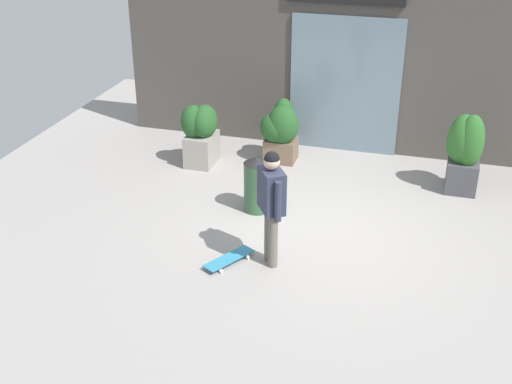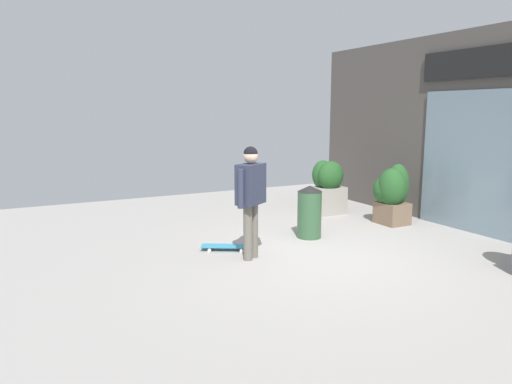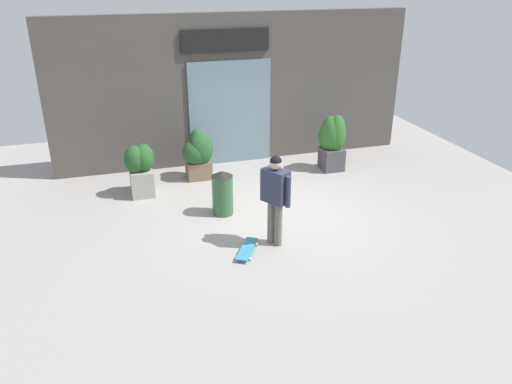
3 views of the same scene
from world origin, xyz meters
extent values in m
plane|color=#9E9993|center=(0.00, 0.00, 0.00)|extent=(12.00, 12.00, 0.00)
cube|color=#4C4742|center=(0.00, 3.24, 1.75)|extent=(8.60, 0.25, 3.51)
cube|color=slate|center=(-0.16, 3.09, 1.23)|extent=(1.98, 0.06, 2.47)
cube|color=black|center=(-0.24, 3.07, 2.91)|extent=(2.02, 0.05, 0.50)
cylinder|color=#666056|center=(-0.37, -1.11, 0.40)|extent=(0.13, 0.13, 0.81)
cylinder|color=#666056|center=(-0.46, -0.98, 0.40)|extent=(0.13, 0.13, 0.81)
cube|color=#2D3347|center=(-0.42, -1.05, 1.09)|extent=(0.46, 0.51, 0.57)
cylinder|color=#2D3347|center=(-0.27, -1.27, 1.06)|extent=(0.09, 0.09, 0.54)
cylinder|color=#2D3347|center=(-0.56, -0.82, 1.06)|extent=(0.09, 0.09, 0.54)
sphere|color=beige|center=(-0.42, -1.05, 1.49)|extent=(0.21, 0.21, 0.21)
sphere|color=black|center=(-0.42, -1.05, 1.53)|extent=(0.20, 0.20, 0.20)
cube|color=teal|center=(-0.96, -1.20, 0.07)|extent=(0.56, 0.77, 0.02)
cylinder|color=silver|center=(-0.98, -1.47, 0.03)|extent=(0.05, 0.06, 0.05)
cylinder|color=silver|center=(-1.18, -1.35, 0.03)|extent=(0.05, 0.06, 0.05)
cylinder|color=silver|center=(-0.73, -1.05, 0.03)|extent=(0.05, 0.06, 0.05)
cylinder|color=silver|center=(-0.94, -0.93, 0.03)|extent=(0.05, 0.06, 0.05)
cube|color=brown|center=(-1.12, 2.29, 0.20)|extent=(0.55, 0.48, 0.41)
ellipsoid|color=#235123|center=(-1.07, 2.20, 0.71)|extent=(0.56, 0.47, 0.71)
ellipsoid|color=#235123|center=(-1.19, 2.22, 0.64)|extent=(0.57, 0.50, 0.55)
ellipsoid|color=#235123|center=(-1.11, 2.38, 0.74)|extent=(0.40, 0.45, 0.78)
cube|color=#47474C|center=(2.00, 1.92, 0.26)|extent=(0.49, 0.51, 0.52)
ellipsoid|color=#2D6628|center=(1.93, 2.01, 0.76)|extent=(0.49, 0.60, 0.57)
ellipsoid|color=#2D6628|center=(1.95, 1.92, 0.88)|extent=(0.50, 0.51, 0.85)
ellipsoid|color=#2D6628|center=(2.06, 1.83, 0.90)|extent=(0.41, 0.37, 0.89)
cube|color=gray|center=(-2.43, 1.76, 0.28)|extent=(0.47, 0.65, 0.56)
ellipsoid|color=#235123|center=(-2.35, 1.75, 0.81)|extent=(0.44, 0.57, 0.59)
ellipsoid|color=#235123|center=(-2.53, 1.69, 0.81)|extent=(0.44, 0.45, 0.59)
cylinder|color=#335938|center=(-1.01, 0.35, 0.39)|extent=(0.40, 0.40, 0.79)
cone|color=black|center=(-1.01, 0.35, 0.84)|extent=(0.41, 0.41, 0.10)
camera|label=1|loc=(1.50, -8.40, 4.89)|focal=46.80mm
camera|label=2|loc=(5.57, -4.04, 2.12)|focal=33.63mm
camera|label=3|loc=(-2.91, -8.27, 4.41)|focal=35.20mm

